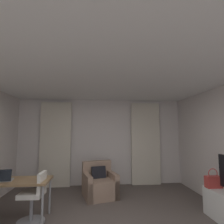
{
  "coord_description": "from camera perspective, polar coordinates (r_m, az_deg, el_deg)",
  "views": [
    {
      "loc": [
        -0.21,
        -2.73,
        1.63
      ],
      "look_at": [
        0.16,
        1.23,
        2.04
      ],
      "focal_mm": 29.26,
      "sensor_mm": 36.0,
      "label": 1
    }
  ],
  "objects": [
    {
      "name": "desk",
      "position": [
        4.08,
        -29.37,
        -18.89
      ],
      "size": [
        1.44,
        0.62,
        0.73
      ],
      "color": "olive",
      "rests_on": "ground"
    },
    {
      "name": "laptop",
      "position": [
        4.03,
        -31.01,
        -17.44
      ],
      "size": [
        0.36,
        0.3,
        0.22
      ],
      "color": "#ADADB2",
      "rests_on": "desk"
    },
    {
      "name": "ceiling",
      "position": [
        2.91,
        -0.94,
        14.12
      ],
      "size": [
        5.12,
        6.12,
        0.06
      ],
      "primitive_type": "cube",
      "color": "white",
      "rests_on": "wall_left"
    },
    {
      "name": "wall_window",
      "position": [
        5.77,
        -3.32,
        -9.19
      ],
      "size": [
        5.12,
        0.06,
        2.6
      ],
      "color": "silver",
      "rests_on": "ground"
    },
    {
      "name": "armchair",
      "position": [
        4.93,
        -3.93,
        -21.71
      ],
      "size": [
        0.93,
        0.93,
        0.83
      ],
      "color": "#997A66",
      "rests_on": "ground"
    },
    {
      "name": "curtain_right_panel",
      "position": [
        5.86,
        10.48,
        -9.55
      ],
      "size": [
        0.9,
        0.06,
        2.5
      ],
      "color": "beige",
      "rests_on": "ground"
    },
    {
      "name": "desk_chair",
      "position": [
        3.91,
        -23.2,
        -23.96
      ],
      "size": [
        0.48,
        0.48,
        0.88
      ],
      "color": "gray",
      "rests_on": "ground"
    },
    {
      "name": "handbag_primary",
      "position": [
        4.31,
        29.09,
        -18.41
      ],
      "size": [
        0.3,
        0.14,
        0.37
      ],
      "color": "#B73833",
      "rests_on": "tv_console"
    },
    {
      "name": "curtain_left_panel",
      "position": [
        5.76,
        -17.27,
        -9.45
      ],
      "size": [
        0.9,
        0.06,
        2.5
      ],
      "color": "beige",
      "rests_on": "ground"
    }
  ]
}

